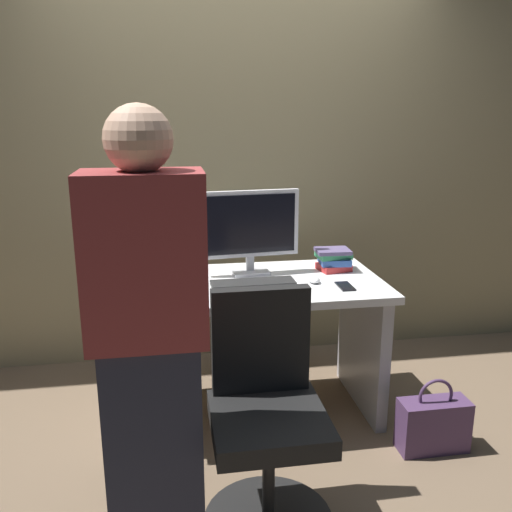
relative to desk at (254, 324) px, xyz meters
name	(u,v)px	position (x,y,z in m)	size (l,w,h in m)	color
ground_plane	(255,410)	(0.00, 0.00, -0.51)	(9.00, 9.00, 0.00)	brown
wall_back	(233,130)	(0.00, 0.83, 0.99)	(6.40, 0.10, 3.00)	#8C7F5B
desk	(254,324)	(0.00, 0.00, 0.00)	(1.34, 0.73, 0.75)	white
office_chair	(266,422)	(-0.08, -0.81, -0.08)	(0.52, 0.52, 0.94)	black
person_at_desk	(149,343)	(-0.51, -0.91, 0.33)	(0.40, 0.24, 1.64)	#262838
monitor	(251,227)	(0.00, 0.15, 0.50)	(0.54, 0.16, 0.46)	silver
keyboard	(253,283)	(-0.02, -0.06, 0.25)	(0.43, 0.13, 0.02)	#262626
mouse	(314,279)	(0.30, -0.07, 0.26)	(0.06, 0.10, 0.03)	white
cup_near_keyboard	(171,281)	(-0.43, -0.06, 0.29)	(0.08, 0.08, 0.09)	white
cup_by_monitor	(156,267)	(-0.51, 0.20, 0.29)	(0.07, 0.07, 0.09)	white
book_stack	(334,259)	(0.47, 0.13, 0.30)	(0.20, 0.17, 0.12)	red
cell_phone	(345,286)	(0.44, -0.17, 0.25)	(0.07, 0.14, 0.01)	black
handbag	(433,424)	(0.80, -0.50, -0.38)	(0.34, 0.14, 0.38)	#4C3356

